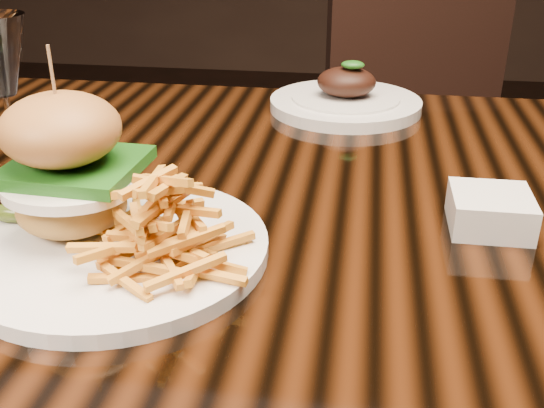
# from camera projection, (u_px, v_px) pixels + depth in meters

# --- Properties ---
(dining_table) EXTENTS (1.60, 0.90, 0.75)m
(dining_table) POSITION_uv_depth(u_px,v_px,m) (339.00, 261.00, 0.74)
(dining_table) COLOR black
(dining_table) RESTS_ON ground
(burger_plate) EXTENTS (0.29, 0.29, 0.19)m
(burger_plate) POSITION_uv_depth(u_px,v_px,m) (111.00, 204.00, 0.58)
(burger_plate) COLOR silver
(burger_plate) RESTS_ON dining_table
(ramekin) EXTENTS (0.09, 0.09, 0.04)m
(ramekin) POSITION_uv_depth(u_px,v_px,m) (490.00, 211.00, 0.65)
(ramekin) COLOR silver
(ramekin) RESTS_ON dining_table
(far_dish) EXTENTS (0.24, 0.24, 0.08)m
(far_dish) POSITION_uv_depth(u_px,v_px,m) (346.00, 100.00, 1.01)
(far_dish) COLOR silver
(far_dish) RESTS_ON dining_table
(chair_far) EXTENTS (0.57, 0.58, 0.95)m
(chair_far) POSITION_uv_depth(u_px,v_px,m) (427.00, 129.00, 1.57)
(chair_far) COLOR black
(chair_far) RESTS_ON ground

